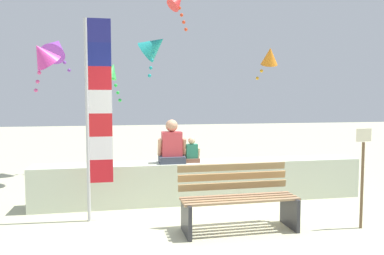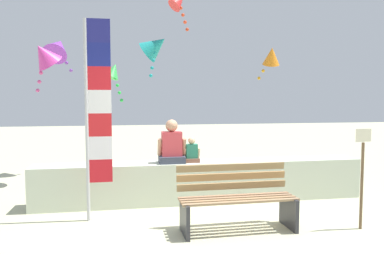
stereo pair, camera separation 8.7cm
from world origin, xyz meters
name	(u,v)px [view 1 (the left image)]	position (x,y,z in m)	size (l,w,h in m)	color
ground_plane	(214,215)	(0.00, 0.00, 0.00)	(40.00, 40.00, 0.00)	#BEBD98
seawall_ledge	(202,181)	(0.00, 0.83, 0.35)	(5.75, 0.56, 0.71)	beige
park_bench	(238,200)	(0.17, -0.67, 0.42)	(1.62, 0.64, 0.88)	#A07D5A
person_adult	(172,146)	(-0.55, 0.79, 1.00)	(0.49, 0.36, 0.75)	#383F50
person_child	(192,152)	(-0.20, 0.79, 0.88)	(0.29, 0.21, 0.44)	brown
flag_banner	(96,109)	(-1.76, 0.07, 1.66)	(0.38, 0.05, 2.96)	#B7B7BC
kite_teal	(154,46)	(-0.59, 3.42, 3.04)	(0.92, 0.81, 1.15)	teal
kite_magenta	(43,55)	(-2.94, 2.62, 2.69)	(0.88, 0.84, 1.10)	#DB3D9E
kite_green	(112,72)	(-1.59, 4.00, 2.47)	(0.60, 0.67, 1.00)	green
kite_orange	(270,57)	(2.25, 3.34, 2.84)	(0.59, 0.61, 0.85)	orange
kite_red	(178,2)	(-0.03, 3.45, 4.08)	(0.60, 0.67, 1.01)	red
kite_purple	(56,47)	(-2.87, 3.88, 3.01)	(0.70, 0.89, 0.98)	purple
sign_post	(363,170)	(1.88, -0.96, 0.82)	(0.24, 0.05, 1.40)	brown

